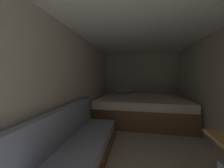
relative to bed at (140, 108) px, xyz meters
The scene contains 6 objects.
ground_plane 1.50m from the bed, 89.76° to the right, with size 6.86×6.86×0.00m, color #B2A893.
wall_back 1.20m from the bed, 89.64° to the left, with size 2.56×0.05×2.01m, color beige.
wall_left 2.04m from the bed, 130.32° to the right, with size 0.05×4.86×2.01m, color beige.
ceiling_slab 2.26m from the bed, 89.76° to the right, with size 2.56×4.86×0.05m, color white.
bed is the anchor object (origin of this frame).
sofa_left 2.50m from the bed, 111.66° to the right, with size 0.67×2.40×0.78m.
Camera 1 is at (-0.13, -0.27, 1.22)m, focal length 20.63 mm.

